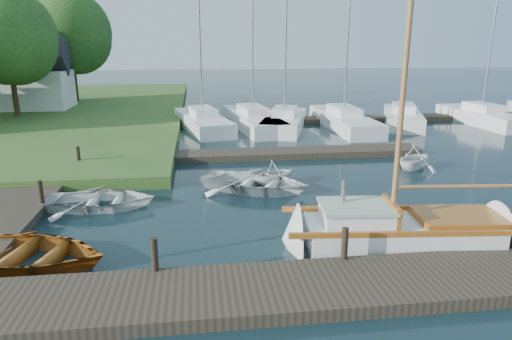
{
  "coord_description": "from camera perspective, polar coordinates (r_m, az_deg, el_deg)",
  "views": [
    {
      "loc": [
        -1.94,
        -14.73,
        5.38
      ],
      "look_at": [
        0.0,
        0.0,
        1.2
      ],
      "focal_mm": 32.0,
      "sensor_mm": 36.0,
      "label": 1
    }
  ],
  "objects": [
    {
      "name": "ground",
      "position": [
        15.8,
        -0.0,
        -4.19
      ],
      "size": [
        160.0,
        160.0,
        0.0
      ],
      "primitive_type": "plane",
      "color": "black",
      "rests_on": "ground"
    },
    {
      "name": "near_dock",
      "position": [
        10.36,
        4.49,
        -14.67
      ],
      "size": [
        18.0,
        2.2,
        0.3
      ],
      "primitive_type": "cube",
      "color": "#33281F",
      "rests_on": "ground"
    },
    {
      "name": "left_dock",
      "position": [
        18.54,
        -26.25,
        -2.34
      ],
      "size": [
        2.2,
        18.0,
        0.3
      ],
      "primitive_type": "cube",
      "color": "#33281F",
      "rests_on": "ground"
    },
    {
      "name": "far_dock",
      "position": [
        22.21,
        2.93,
        2.08
      ],
      "size": [
        14.0,
        1.6,
        0.3
      ],
      "primitive_type": "cube",
      "color": "#33281F",
      "rests_on": "ground"
    },
    {
      "name": "pontoon",
      "position": [
        33.38,
        13.64,
        6.26
      ],
      "size": [
        30.0,
        1.6,
        0.3
      ],
      "primitive_type": "cube",
      "color": "#33281F",
      "rests_on": "ground"
    },
    {
      "name": "mooring_post_1",
      "position": [
        10.85,
        -12.56,
        -10.25
      ],
      "size": [
        0.16,
        0.16,
        0.8
      ],
      "primitive_type": "cylinder",
      "color": "black",
      "rests_on": "near_dock"
    },
    {
      "name": "mooring_post_2",
      "position": [
        11.33,
        11.03,
        -8.99
      ],
      "size": [
        0.16,
        0.16,
        0.8
      ],
      "primitive_type": "cylinder",
      "color": "black",
      "rests_on": "near_dock"
    },
    {
      "name": "mooring_post_4",
      "position": [
        16.26,
        -25.29,
        -2.57
      ],
      "size": [
        0.16,
        0.16,
        0.8
      ],
      "primitive_type": "cylinder",
      "color": "black",
      "rests_on": "left_dock"
    },
    {
      "name": "mooring_post_5",
      "position": [
        20.9,
        -21.32,
        1.68
      ],
      "size": [
        0.16,
        0.16,
        0.8
      ],
      "primitive_type": "cylinder",
      "color": "black",
      "rests_on": "left_dock"
    },
    {
      "name": "sailboat",
      "position": [
        13.18,
        18.03,
        -7.56
      ],
      "size": [
        7.31,
        2.65,
        9.83
      ],
      "rotation": [
        0.0,
        0.0,
        -0.1
      ],
      "color": "white",
      "rests_on": "ground"
    },
    {
      "name": "dinghy",
      "position": [
        12.82,
        -26.98,
        -8.83
      ],
      "size": [
        4.79,
        3.97,
        0.86
      ],
      "primitive_type": "imported",
      "rotation": [
        0.0,
        0.0,
        1.3
      ],
      "color": "#984E10",
      "rests_on": "ground"
    },
    {
      "name": "tender_a",
      "position": [
        16.15,
        -19.0,
        -3.22
      ],
      "size": [
        3.81,
        2.84,
        0.76
      ],
      "primitive_type": "imported",
      "rotation": [
        0.0,
        0.0,
        1.5
      ],
      "color": "white",
      "rests_on": "ground"
    },
    {
      "name": "tender_b",
      "position": [
        17.75,
        2.36,
        -0.11
      ],
      "size": [
        2.65,
        2.54,
        1.08
      ],
      "primitive_type": "imported",
      "rotation": [
        0.0,
        0.0,
        2.07
      ],
      "color": "white",
      "rests_on": "ground"
    },
    {
      "name": "tender_c",
      "position": [
        17.04,
        -0.12,
        -1.2
      ],
      "size": [
        4.97,
        4.49,
        0.84
      ],
      "primitive_type": "imported",
      "rotation": [
        0.0,
        0.0,
        1.08
      ],
      "color": "white",
      "rests_on": "ground"
    },
    {
      "name": "tender_d",
      "position": [
        21.02,
        19.24,
        1.7
      ],
      "size": [
        3.01,
        2.93,
        1.21
      ],
      "primitive_type": "imported",
      "rotation": [
        0.0,
        0.0,
        2.16
      ],
      "color": "white",
      "rests_on": "ground"
    },
    {
      "name": "marina_boat_0",
      "position": [
        29.31,
        -6.71,
        6.18
      ],
      "size": [
        3.84,
        8.1,
        11.69
      ],
      "rotation": [
        0.0,
        0.0,
        1.79
      ],
      "color": "white",
      "rests_on": "ground"
    },
    {
      "name": "marina_boat_1",
      "position": [
        29.79,
        -0.42,
        6.4
      ],
      "size": [
        3.42,
        9.15,
        9.46
      ],
      "rotation": [
        0.0,
        0.0,
        1.71
      ],
      "color": "white",
      "rests_on": "ground"
    },
    {
      "name": "marina_boat_2",
      "position": [
        29.19,
        3.57,
        6.22
      ],
      "size": [
        4.26,
        7.56,
        11.07
      ],
      "rotation": [
        0.0,
        0.0,
        1.27
      ],
      "color": "white",
      "rests_on": "ground"
    },
    {
      "name": "marina_boat_3",
      "position": [
        30.19,
        10.89,
        6.27
      ],
      "size": [
        2.25,
        9.1,
        11.78
      ],
      "rotation": [
        0.0,
        0.0,
        1.58
      ],
      "color": "white",
      "rests_on": "ground"
    },
    {
      "name": "marina_boat_4",
      "position": [
        32.45,
        17.87,
        6.46
      ],
      "size": [
        4.7,
        7.67,
        11.51
      ],
      "rotation": [
        0.0,
        0.0,
        1.2
      ],
      "color": "white",
      "rests_on": "ground"
    },
    {
      "name": "marina_boat_6",
      "position": [
        34.64,
        26.37,
        6.1
      ],
      "size": [
        2.6,
        7.71,
        9.29
      ],
      "rotation": [
        0.0,
        0.0,
        1.62
      ],
      "color": "white",
      "rests_on": "ground"
    },
    {
      "name": "house_c",
      "position": [
        38.76,
        -26.04,
        10.02
      ],
      "size": [
        5.25,
        4.0,
        5.28
      ],
      "color": "silver",
      "rests_on": "shore"
    },
    {
      "name": "tree_3",
      "position": [
        34.93,
        -28.71,
        14.58
      ],
      "size": [
        6.41,
        6.38,
        8.74
      ],
      "color": "#332114",
      "rests_on": "shore"
    },
    {
      "name": "tree_7",
      "position": [
        42.01,
        -22.24,
        15.73
      ],
      "size": [
        6.83,
        6.83,
        9.38
      ],
      "color": "#332114",
      "rests_on": "shore"
    }
  ]
}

